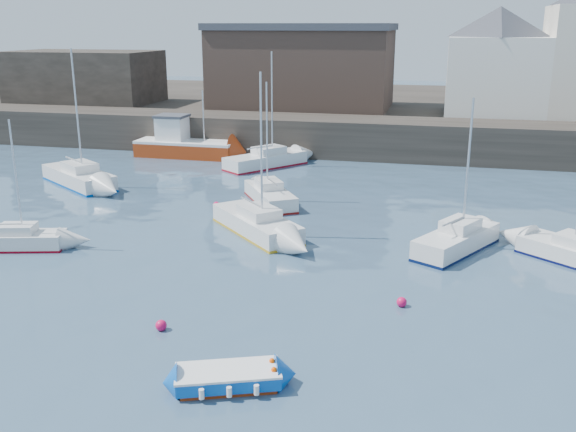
% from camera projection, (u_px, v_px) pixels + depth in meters
% --- Properties ---
extents(water, '(220.00, 220.00, 0.00)m').
position_uv_depth(water, '(198.00, 370.00, 19.92)').
color(water, '#2D4760').
rests_on(water, ground).
extents(quay_wall, '(90.00, 5.00, 3.00)m').
position_uv_depth(quay_wall, '(354.00, 137.00, 52.09)').
color(quay_wall, '#28231E').
rests_on(quay_wall, ground).
extents(land_strip, '(90.00, 32.00, 2.80)m').
position_uv_depth(land_strip, '(377.00, 111.00, 68.89)').
color(land_strip, '#28231E').
rests_on(land_strip, ground).
extents(bldg_east_d, '(11.14, 11.14, 8.95)m').
position_uv_depth(bldg_east_d, '(496.00, 61.00, 54.00)').
color(bldg_east_d, white).
rests_on(bldg_east_d, land_strip).
extents(warehouse, '(16.40, 10.40, 7.60)m').
position_uv_depth(warehouse, '(303.00, 66.00, 59.42)').
color(warehouse, '#3D2D26').
rests_on(warehouse, land_strip).
extents(bldg_west, '(14.00, 8.00, 5.00)m').
position_uv_depth(bldg_west, '(85.00, 77.00, 63.79)').
color(bldg_west, '#353028').
rests_on(bldg_west, land_strip).
extents(blue_dinghy, '(3.35, 2.36, 0.59)m').
position_uv_depth(blue_dinghy, '(228.00, 377.00, 18.87)').
color(blue_dinghy, '#9B310F').
rests_on(blue_dinghy, ground).
extents(fishing_boat, '(8.09, 3.09, 5.34)m').
position_uv_depth(fishing_boat, '(184.00, 143.00, 51.97)').
color(fishing_boat, '#9B310F').
rests_on(fishing_boat, ground).
extents(sailboat_a, '(4.98, 2.69, 6.17)m').
position_uv_depth(sailboat_a, '(14.00, 240.00, 30.61)').
color(sailboat_a, silver).
rests_on(sailboat_a, ground).
extents(sailboat_b, '(5.88, 5.95, 8.16)m').
position_uv_depth(sailboat_b, '(257.00, 223.00, 32.82)').
color(sailboat_b, silver).
rests_on(sailboat_b, ground).
extents(sailboat_c, '(4.19, 5.58, 7.15)m').
position_uv_depth(sailboat_c, '(457.00, 240.00, 30.23)').
color(sailboat_c, silver).
rests_on(sailboat_c, ground).
extents(sailboat_e, '(6.93, 5.74, 8.88)m').
position_uv_depth(sailboat_e, '(79.00, 177.00, 42.63)').
color(sailboat_e, silver).
rests_on(sailboat_e, ground).
extents(sailboat_f, '(4.39, 5.57, 7.12)m').
position_uv_depth(sailboat_f, '(270.00, 195.00, 38.38)').
color(sailboat_f, silver).
rests_on(sailboat_f, ground).
extents(sailboat_h, '(5.62, 6.50, 8.44)m').
position_uv_depth(sailboat_h, '(266.00, 160.00, 48.10)').
color(sailboat_h, silver).
rests_on(sailboat_h, ground).
extents(buoy_near, '(0.40, 0.40, 0.40)m').
position_uv_depth(buoy_near, '(161.00, 330.00, 22.51)').
color(buoy_near, '#D50E4D').
rests_on(buoy_near, ground).
extents(buoy_mid, '(0.39, 0.39, 0.39)m').
position_uv_depth(buoy_mid, '(401.00, 306.00, 24.40)').
color(buoy_mid, '#D50E4D').
rests_on(buoy_mid, ground).
extents(buoy_far, '(0.40, 0.40, 0.40)m').
position_uv_depth(buoy_far, '(216.00, 208.00, 37.47)').
color(buoy_far, '#D50E4D').
rests_on(buoy_far, ground).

